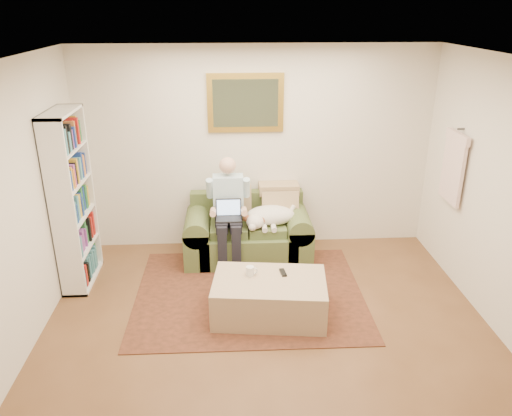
{
  "coord_description": "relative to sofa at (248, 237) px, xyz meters",
  "views": [
    {
      "loc": [
        -0.36,
        -3.67,
        3.02
      ],
      "look_at": [
        -0.07,
        1.39,
        0.95
      ],
      "focal_mm": 35.0,
      "sensor_mm": 36.0,
      "label": 1
    }
  ],
  "objects": [
    {
      "name": "ottoman",
      "position": [
        0.17,
        -1.32,
        -0.06
      ],
      "size": [
        1.22,
        0.86,
        0.42
      ],
      "primitive_type": "cube",
      "rotation": [
        0.0,
        0.0,
        -0.12
      ],
      "color": "tan",
      "rests_on": "room_shell"
    },
    {
      "name": "laptop",
      "position": [
        -0.24,
        -0.21,
        0.42
      ],
      "size": [
        0.31,
        0.24,
        0.22
      ],
      "color": "black",
      "rests_on": "seated_man"
    },
    {
      "name": "seated_man",
      "position": [
        -0.24,
        -0.14,
        0.39
      ],
      "size": [
        0.52,
        0.74,
        1.33
      ],
      "primitive_type": null,
      "color": "#8CC4D8",
      "rests_on": "sofa"
    },
    {
      "name": "rug",
      "position": [
        -0.02,
        -0.9,
        -0.27
      ],
      "size": [
        2.54,
        2.04,
        0.01
      ],
      "primitive_type": "cube",
      "rotation": [
        0.0,
        0.0,
        -0.01
      ],
      "color": "#351F15",
      "rests_on": "room_shell"
    },
    {
      "name": "hanging_shirt",
      "position": [
        2.32,
        -0.47,
        1.08
      ],
      "size": [
        0.06,
        0.52,
        0.9
      ],
      "primitive_type": null,
      "color": "#F9D8CD",
      "rests_on": "room_shell"
    },
    {
      "name": "sofa",
      "position": [
        0.0,
        0.0,
        0.0
      ],
      "size": [
        1.58,
        0.8,
        0.95
      ],
      "color": "#5A6B38",
      "rests_on": "room_shell"
    },
    {
      "name": "bookshelf",
      "position": [
        -1.97,
        -0.47,
        0.73
      ],
      "size": [
        0.28,
        0.8,
        2.0
      ],
      "primitive_type": null,
      "color": "white",
      "rests_on": "room_shell"
    },
    {
      "name": "coffee_mug",
      "position": [
        -0.03,
        -1.22,
        0.2
      ],
      "size": [
        0.08,
        0.08,
        0.1
      ],
      "primitive_type": "cylinder",
      "color": "white",
      "rests_on": "ottoman"
    },
    {
      "name": "sleeping_dog",
      "position": [
        0.28,
        -0.08,
        0.33
      ],
      "size": [
        0.65,
        0.41,
        0.24
      ],
      "primitive_type": null,
      "color": "white",
      "rests_on": "sofa"
    },
    {
      "name": "wall_mirror",
      "position": [
        -0.0,
        0.41,
        1.63
      ],
      "size": [
        0.94,
        0.04,
        0.72
      ],
      "color": "gold",
      "rests_on": "room_shell"
    },
    {
      "name": "room_shell",
      "position": [
        0.13,
        -1.71,
        1.03
      ],
      "size": [
        4.51,
        5.0,
        2.61
      ],
      "color": "brown",
      "rests_on": "ground"
    },
    {
      "name": "tv_remote",
      "position": [
        0.32,
        -1.2,
        0.16
      ],
      "size": [
        0.07,
        0.16,
        0.02
      ],
      "primitive_type": "cube",
      "rotation": [
        0.0,
        0.0,
        0.12
      ],
      "color": "black",
      "rests_on": "ottoman"
    }
  ]
}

